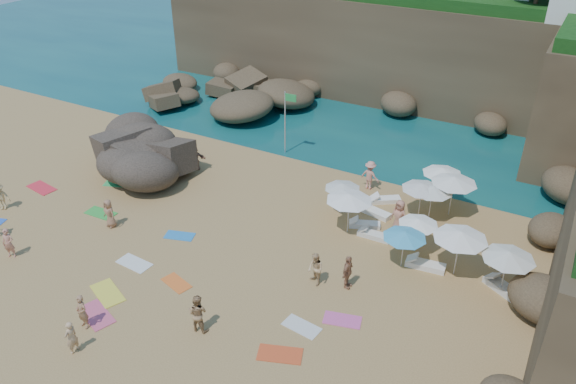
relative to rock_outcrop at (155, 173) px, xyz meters
The scene contains 45 objects.
ground 9.15m from the rock_outcrop, 26.12° to the right, with size 120.00×120.00×0.00m, color tan.
seawater 27.24m from the rock_outcrop, 72.44° to the left, with size 120.00×120.00×0.00m, color #0C4751.
cliff_back 23.67m from the rock_outcrop, 64.02° to the left, with size 44.00×8.00×8.00m, color brown.
rock_promontory 12.29m from the rock_outcrop, 103.08° to the left, with size 12.00×7.00×2.00m, color brown, non-canonical shape.
marina_masts 27.42m from the rock_outcrop, 107.69° to the left, with size 3.10×0.10×6.00m.
rock_outcrop is the anchor object (origin of this frame).
flag_pole 9.25m from the rock_outcrop, 47.73° to the left, with size 0.85×0.10×4.35m.
parasol_0 13.52m from the rock_outcrop, ahead, with size 2.45×2.45×2.32m.
parasol_1 17.61m from the rock_outcrop, 17.76° to the left, with size 2.26×2.26×2.14m.
parasol_2 17.15m from the rock_outcrop, 10.76° to the left, with size 2.18×2.18×2.06m.
parasol_3 18.22m from the rock_outcrop, 13.35° to the left, with size 2.51×2.51×2.38m.
parasol_4 21.57m from the rock_outcrop, ahead, with size 2.38×2.38×2.25m.
parasol_5 12.49m from the rock_outcrop, ahead, with size 1.99×1.99×1.88m.
parasol_7 16.60m from the rock_outcrop, 10.87° to the left, with size 2.23×2.23×2.11m.
parasol_8 17.10m from the rock_outcrop, ahead, with size 2.00×2.00×1.89m.
parasol_10 17.00m from the rock_outcrop, ahead, with size 2.11×2.11×2.00m.
parasol_11 19.39m from the rock_outcrop, ahead, with size 2.57×2.57×2.43m.
lounger_0 13.99m from the rock_outcrop, ahead, with size 1.67×0.56×0.26m, color white.
lounger_1 14.17m from the rock_outcrop, ahead, with size 1.85×0.62×0.29m, color white.
lounger_2 14.50m from the rock_outcrop, 14.73° to the left, with size 1.77×0.59×0.28m, color white.
lounger_3 17.94m from the rock_outcrop, ahead, with size 1.89×0.63×0.29m, color white.
lounger_4 21.62m from the rock_outcrop, ahead, with size 2.01×0.67×0.31m, color silver.
lounger_5 14.80m from the rock_outcrop, ahead, with size 1.73×0.58×0.27m, color silver.
towel_1 13.03m from the rock_outcrop, 60.46° to the right, with size 1.93×0.96×0.03m, color #D35271.
towel_2 11.35m from the rock_outcrop, 44.48° to the right, with size 1.52×0.76×0.03m, color orange.
towel_3 5.24m from the rock_outcrop, 84.22° to the right, with size 1.75×0.87×0.03m, color green.
towel_4 11.60m from the rock_outcrop, 59.95° to the right, with size 1.95×0.98×0.03m, color yellow.
towel_5 9.43m from the rock_outcrop, 55.50° to the right, with size 1.76×0.88×0.03m, color silver.
towel_7 6.76m from the rock_outcrop, 134.00° to the right, with size 1.89×0.95×0.03m, color red.
towel_8 7.53m from the rock_outcrop, 39.77° to the right, with size 1.54×0.77×0.03m, color #267FCB.
towel_9 17.15m from the rock_outcrop, 22.07° to the right, with size 1.62×0.81×0.03m, color #D9549C.
towel_10 17.31m from the rock_outcrop, 33.02° to the right, with size 1.79×0.89×0.03m, color #D54A21.
towel_11 2.56m from the rock_outcrop, 116.09° to the right, with size 1.45×0.73×0.03m, color #36BE60.
towel_13 16.44m from the rock_outcrop, 27.73° to the right, with size 1.62×0.81×0.03m, color silver.
person_stand_0 10.32m from the rock_outcrop, 92.07° to the right, with size 0.59×0.39×1.61m, color tan.
person_stand_1 14.67m from the rock_outcrop, 42.24° to the right, with size 0.87×0.67×1.78m, color #A77E53.
person_stand_2 13.50m from the rock_outcrop, 20.40° to the left, with size 1.17×0.48×1.82m, color tan.
person_stand_3 15.79m from the rock_outcrop, 15.92° to the right, with size 1.01×0.42×1.72m, color #AB7655.
person_stand_4 15.74m from the rock_outcrop, ahead, with size 0.92×0.50×1.89m, color tan.
person_stand_5 2.69m from the rock_outcrop, 41.60° to the left, with size 1.48×0.43×1.59m, color #A46D52.
person_stand_6 15.15m from the rock_outcrop, 61.45° to the right, with size 0.56×0.37×1.54m, color tan.
person_lie_0 8.84m from the rock_outcrop, 121.38° to the right, with size 1.01×1.57×0.42m, color tan.
person_lie_2 6.21m from the rock_outcrop, 71.12° to the right, with size 0.78×1.60×0.43m, color #9E6D4F.
person_lie_4 13.74m from the rock_outcrop, 61.50° to the right, with size 0.58×1.60×0.38m, color #A57652.
person_lie_5 14.61m from the rock_outcrop, 19.38° to the right, with size 0.80×1.64×0.62m, color tan.
Camera 1 is at (14.36, -19.27, 16.89)m, focal length 35.00 mm.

